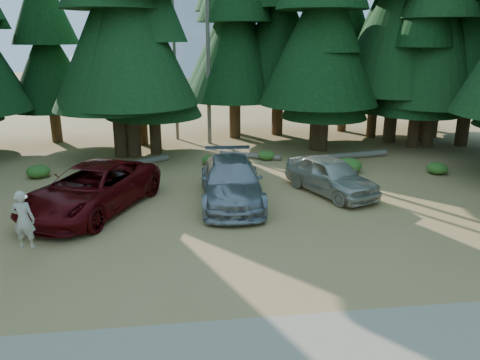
{
  "coord_description": "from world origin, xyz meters",
  "views": [
    {
      "loc": [
        -0.95,
        -14.33,
        6.44
      ],
      "look_at": [
        1.18,
        2.4,
        1.25
      ],
      "focal_mm": 35.0,
      "sensor_mm": 36.0,
      "label": 1
    }
  ],
  "objects": [
    {
      "name": "red_pickup",
      "position": [
        -4.42,
        3.14,
        0.89
      ],
      "size": [
        5.38,
        7.08,
        1.79
      ],
      "primitive_type": "imported",
      "rotation": [
        0.0,
        0.0,
        -0.43
      ],
      "color": "#55070A",
      "rests_on": "ground"
    },
    {
      "name": "shrub_center_left",
      "position": [
        0.51,
        9.41,
        0.25
      ],
      "size": [
        0.89,
        0.89,
        0.49
      ],
      "primitive_type": "ellipsoid",
      "color": "#356D20",
      "rests_on": "ground"
    },
    {
      "name": "snag_front",
      "position": [
        0.8,
        14.5,
        6.0
      ],
      "size": [
        0.24,
        0.24,
        12.0
      ],
      "primitive_type": "cylinder",
      "color": "#6D6557",
      "rests_on": "ground"
    },
    {
      "name": "shrub_left",
      "position": [
        -3.65,
        8.15,
        0.21
      ],
      "size": [
        0.77,
        0.77,
        0.42
      ],
      "primitive_type": "ellipsoid",
      "color": "#356D20",
      "rests_on": "ground"
    },
    {
      "name": "shrub_right",
      "position": [
        3.6,
        10.0,
        0.25
      ],
      "size": [
        0.91,
        0.91,
        0.5
      ],
      "primitive_type": "ellipsoid",
      "color": "#356D20",
      "rests_on": "ground"
    },
    {
      "name": "shrub_edge_east",
      "position": [
        11.4,
        6.27,
        0.27
      ],
      "size": [
        1.0,
        1.0,
        0.55
      ],
      "primitive_type": "ellipsoid",
      "color": "#356D20",
      "rests_on": "ground"
    },
    {
      "name": "log_mid",
      "position": [
        2.77,
        10.48,
        0.15
      ],
      "size": [
        3.28,
        1.88,
        0.29
      ],
      "primitive_type": "cylinder",
      "rotation": [
        0.0,
        1.57,
        -0.48
      ],
      "color": "#6D6557",
      "rests_on": "ground"
    },
    {
      "name": "log_right",
      "position": [
        7.7,
        9.54,
        0.18
      ],
      "size": [
        5.47,
        1.29,
        0.35
      ],
      "primitive_type": "cylinder",
      "rotation": [
        0.0,
        1.57,
        0.17
      ],
      "color": "#6D6557",
      "rests_on": "ground"
    },
    {
      "name": "ground",
      "position": [
        0.0,
        0.0,
        0.0
      ],
      "size": [
        160.0,
        160.0,
        0.0
      ],
      "primitive_type": "plane",
      "color": "olive",
      "rests_on": "ground"
    },
    {
      "name": "shrub_center_right",
      "position": [
        1.13,
        7.62,
        0.25
      ],
      "size": [
        0.91,
        0.91,
        0.5
      ],
      "primitive_type": "ellipsoid",
      "color": "#356D20",
      "rests_on": "ground"
    },
    {
      "name": "mountain_peak",
      "position": [
        -2.59,
        88.23,
        12.71
      ],
      "size": [
        48.0,
        50.0,
        28.0
      ],
      "color": "gray",
      "rests_on": "ground"
    },
    {
      "name": "snag_back",
      "position": [
        -1.2,
        16.0,
        5.0
      ],
      "size": [
        0.2,
        0.2,
        10.0
      ],
      "primitive_type": "cylinder",
      "color": "#6D6557",
      "rests_on": "ground"
    },
    {
      "name": "silver_minivan_right",
      "position": [
        5.28,
        4.04,
        0.79
      ],
      "size": [
        3.53,
        5.01,
        1.58
      ],
      "primitive_type": "imported",
      "rotation": [
        0.0,
        0.0,
        0.4
      ],
      "color": "#BAB4A5",
      "rests_on": "ground"
    },
    {
      "name": "forest_belt_north",
      "position": [
        0.0,
        15.0,
        0.0
      ],
      "size": [
        36.0,
        7.0,
        22.0
      ],
      "primitive_type": null,
      "color": "black",
      "rests_on": "ground"
    },
    {
      "name": "shrub_far_right",
      "position": [
        7.19,
        7.06,
        0.35
      ],
      "size": [
        1.27,
        1.27,
        0.7
      ],
      "primitive_type": "ellipsoid",
      "color": "#356D20",
      "rests_on": "ground"
    },
    {
      "name": "log_left",
      "position": [
        -3.71,
        9.31,
        0.17
      ],
      "size": [
        4.09,
        2.74,
        0.33
      ],
      "primitive_type": "cylinder",
      "rotation": [
        0.0,
        1.57,
        0.56
      ],
      "color": "#6D6557",
      "rests_on": "ground"
    },
    {
      "name": "shrub_far_left",
      "position": [
        -7.77,
        8.07,
        0.3
      ],
      "size": [
        1.09,
        1.09,
        0.6
      ],
      "primitive_type": "ellipsoid",
      "color": "#356D20",
      "rests_on": "ground"
    },
    {
      "name": "silver_minivan_center",
      "position": [
        0.97,
        3.54,
        0.86
      ],
      "size": [
        2.7,
        6.04,
        1.72
      ],
      "primitive_type": "imported",
      "rotation": [
        0.0,
        0.0,
        -0.05
      ],
      "color": "#93959B",
      "rests_on": "ground"
    },
    {
      "name": "frisbee_player",
      "position": [
        -5.68,
        -0.79,
        1.27
      ],
      "size": [
        0.71,
        0.51,
        1.82
      ],
      "rotation": [
        0.0,
        0.0,
        3.02
      ],
      "color": "beige",
      "rests_on": "ground"
    }
  ]
}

